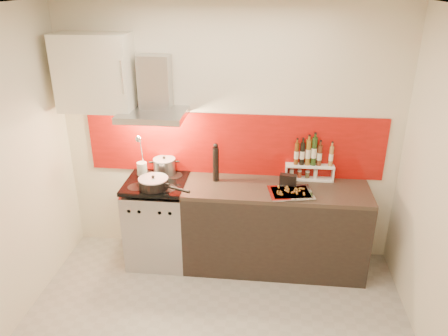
# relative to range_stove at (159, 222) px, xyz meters

# --- Properties ---
(ceiling) EXTENTS (3.40, 2.80, 0.02)m
(ceiling) POSITION_rel_range_stove_xyz_m (0.70, -1.10, 2.16)
(ceiling) COLOR white
(ceiling) RESTS_ON back_wall
(back_wall) EXTENTS (3.40, 0.02, 2.60)m
(back_wall) POSITION_rel_range_stove_xyz_m (0.70, 0.30, 0.86)
(back_wall) COLOR silver
(back_wall) RESTS_ON ground
(backsplash) EXTENTS (3.00, 0.02, 0.64)m
(backsplash) POSITION_rel_range_stove_xyz_m (0.75, 0.29, 0.78)
(backsplash) COLOR #930E08
(backsplash) RESTS_ON back_wall
(range_stove) EXTENTS (0.60, 0.60, 0.91)m
(range_stove) POSITION_rel_range_stove_xyz_m (0.00, 0.00, 0.00)
(range_stove) COLOR #B7B7BA
(range_stove) RESTS_ON ground
(counter) EXTENTS (1.80, 0.60, 0.90)m
(counter) POSITION_rel_range_stove_xyz_m (1.20, 0.00, 0.01)
(counter) COLOR black
(counter) RESTS_ON ground
(range_hood) EXTENTS (0.62, 0.50, 0.61)m
(range_hood) POSITION_rel_range_stove_xyz_m (0.00, 0.14, 1.30)
(range_hood) COLOR #B7B7BA
(range_hood) RESTS_ON back_wall
(upper_cabinet) EXTENTS (0.70, 0.35, 0.72)m
(upper_cabinet) POSITION_rel_range_stove_xyz_m (-0.55, 0.13, 1.51)
(upper_cabinet) COLOR white
(upper_cabinet) RESTS_ON back_wall
(stock_pot) EXTENTS (0.23, 0.23, 0.20)m
(stock_pot) POSITION_rel_range_stove_xyz_m (0.05, 0.18, 0.55)
(stock_pot) COLOR #B7B7BA
(stock_pot) RESTS_ON range_stove
(saute_pan) EXTENTS (0.53, 0.32, 0.13)m
(saute_pan) POSITION_rel_range_stove_xyz_m (0.02, -0.15, 0.52)
(saute_pan) COLOR black
(saute_pan) RESTS_ON range_stove
(utensil_jar) EXTENTS (0.10, 0.15, 0.48)m
(utensil_jar) POSITION_rel_range_stove_xyz_m (-0.15, 0.08, 0.60)
(utensil_jar) COLOR silver
(utensil_jar) RESTS_ON range_stove
(pepper_mill) EXTENTS (0.06, 0.06, 0.40)m
(pepper_mill) POSITION_rel_range_stove_xyz_m (0.59, 0.10, 0.65)
(pepper_mill) COLOR black
(pepper_mill) RESTS_ON counter
(step_shelf) EXTENTS (0.48, 0.13, 0.45)m
(step_shelf) POSITION_rel_range_stove_xyz_m (1.52, 0.24, 0.64)
(step_shelf) COLOR white
(step_shelf) RESTS_ON counter
(caddy_box) EXTENTS (0.17, 0.09, 0.14)m
(caddy_box) POSITION_rel_range_stove_xyz_m (1.30, 0.04, 0.52)
(caddy_box) COLOR black
(caddy_box) RESTS_ON counter
(baking_tray) EXTENTS (0.45, 0.38, 0.03)m
(baking_tray) POSITION_rel_range_stove_xyz_m (1.33, -0.12, 0.47)
(baking_tray) COLOR silver
(baking_tray) RESTS_ON counter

